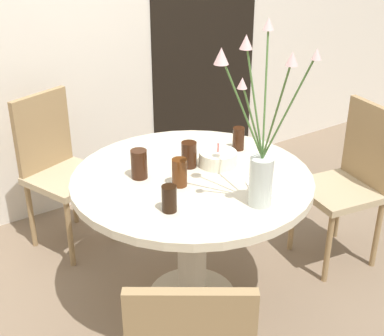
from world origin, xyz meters
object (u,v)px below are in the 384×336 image
at_px(chair_right_flank, 352,175).
at_px(birthday_cake, 218,158).
at_px(drink_glass_0, 238,139).
at_px(drink_glass_3, 189,155).
at_px(side_plate, 270,183).
at_px(flower_vase, 260,151).
at_px(drink_glass_2, 169,199).
at_px(drink_glass_1, 180,172).
at_px(drink_glass_4, 139,164).
at_px(chair_left_flank, 57,162).

bearing_deg(chair_right_flank, birthday_cake, -93.72).
xyz_separation_m(drink_glass_0, drink_glass_3, (-0.33, -0.03, 0.00)).
relative_size(side_plate, drink_glass_0, 1.81).
bearing_deg(flower_vase, drink_glass_2, 153.84).
height_order(birthday_cake, drink_glass_1, drink_glass_1).
relative_size(drink_glass_0, drink_glass_4, 0.87).
relative_size(chair_right_flank, flower_vase, 1.22).
distance_m(drink_glass_1, drink_glass_3, 0.20).
height_order(chair_left_flank, drink_glass_0, chair_left_flank).
relative_size(birthday_cake, flower_vase, 0.24).
distance_m(side_plate, drink_glass_3, 0.42).
bearing_deg(drink_glass_0, chair_right_flank, -25.32).
xyz_separation_m(chair_left_flank, drink_glass_4, (0.11, -0.80, 0.28)).
xyz_separation_m(chair_left_flank, birthday_cake, (0.50, -0.90, 0.24)).
height_order(chair_right_flank, drink_glass_1, chair_right_flank).
relative_size(side_plate, drink_glass_1, 1.67).
height_order(flower_vase, drink_glass_2, flower_vase).
bearing_deg(drink_glass_4, side_plate, -40.43).
distance_m(side_plate, drink_glass_2, 0.52).
bearing_deg(chair_right_flank, chair_left_flank, -120.48).
height_order(drink_glass_0, drink_glass_3, drink_glass_3).
xyz_separation_m(drink_glass_0, drink_glass_2, (-0.63, -0.33, -0.00)).
distance_m(chair_left_flank, drink_glass_1, 1.04).
height_order(flower_vase, side_plate, flower_vase).
xyz_separation_m(chair_left_flank, side_plate, (0.57, -1.20, 0.21)).
distance_m(chair_right_flank, drink_glass_1, 1.11).
height_order(chair_left_flank, drink_glass_1, chair_left_flank).
height_order(birthday_cake, flower_vase, flower_vase).
relative_size(flower_vase, drink_glass_4, 5.45).
bearing_deg(birthday_cake, flower_vase, -103.48).
bearing_deg(flower_vase, drink_glass_1, 117.88).
bearing_deg(flower_vase, chair_right_flank, 13.52).
relative_size(chair_left_flank, drink_glass_4, 6.64).
height_order(chair_left_flank, flower_vase, flower_vase).
relative_size(side_plate, drink_glass_2, 1.89).
relative_size(chair_left_flank, drink_glass_2, 7.99).
distance_m(flower_vase, side_plate, 0.32).
xyz_separation_m(flower_vase, drink_glass_4, (-0.29, 0.50, -0.18)).
bearing_deg(drink_glass_2, drink_glass_0, 27.71).
distance_m(chair_left_flank, birthday_cake, 1.06).
bearing_deg(drink_glass_1, drink_glass_0, 19.33).
bearing_deg(drink_glass_0, drink_glass_3, -175.30).
xyz_separation_m(chair_left_flank, chair_right_flank, (1.30, -1.09, 0.00)).
height_order(chair_left_flank, side_plate, chair_left_flank).
bearing_deg(flower_vase, drink_glass_3, 93.60).
relative_size(drink_glass_0, drink_glass_1, 0.92).
distance_m(drink_glass_0, drink_glass_3, 0.33).
bearing_deg(chair_left_flank, birthday_cake, -80.55).
bearing_deg(drink_glass_1, drink_glass_2, -133.78).
height_order(chair_left_flank, drink_glass_2, chair_left_flank).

